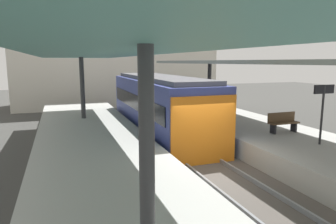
# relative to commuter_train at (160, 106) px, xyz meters

# --- Properties ---
(ground_plane) EXTENTS (80.00, 80.00, 0.00)m
(ground_plane) POSITION_rel_commuter_train_xyz_m (0.00, -5.99, -1.73)
(ground_plane) COLOR #383835
(platform_left) EXTENTS (4.40, 28.00, 1.00)m
(platform_left) POSITION_rel_commuter_train_xyz_m (-3.80, -5.99, -1.23)
(platform_left) COLOR #9E9E99
(platform_left) RESTS_ON ground_plane
(platform_right) EXTENTS (4.40, 28.00, 1.00)m
(platform_right) POSITION_rel_commuter_train_xyz_m (3.80, -5.99, -1.23)
(platform_right) COLOR #9E9E99
(platform_right) RESTS_ON ground_plane
(track_ballast) EXTENTS (3.20, 28.00, 0.20)m
(track_ballast) POSITION_rel_commuter_train_xyz_m (0.00, -5.99, -1.63)
(track_ballast) COLOR #4C4742
(track_ballast) RESTS_ON ground_plane
(rail_near_side) EXTENTS (0.08, 28.00, 0.14)m
(rail_near_side) POSITION_rel_commuter_train_xyz_m (-0.72, -5.99, -1.46)
(rail_near_side) COLOR slate
(rail_near_side) RESTS_ON track_ballast
(rail_far_side) EXTENTS (0.08, 28.00, 0.14)m
(rail_far_side) POSITION_rel_commuter_train_xyz_m (0.72, -5.99, -1.46)
(rail_far_side) COLOR slate
(rail_far_side) RESTS_ON track_ballast
(commuter_train) EXTENTS (2.78, 10.53, 3.10)m
(commuter_train) POSITION_rel_commuter_train_xyz_m (0.00, 0.00, 0.00)
(commuter_train) COLOR #38428C
(commuter_train) RESTS_ON track_ballast
(canopy_left) EXTENTS (4.18, 21.00, 3.44)m
(canopy_left) POSITION_rel_commuter_train_xyz_m (-3.80, -4.59, 2.58)
(canopy_left) COLOR #333335
(canopy_left) RESTS_ON platform_left
(canopy_right) EXTENTS (4.18, 21.00, 3.10)m
(canopy_right) POSITION_rel_commuter_train_xyz_m (3.80, -4.59, 2.25)
(canopy_right) COLOR #333335
(canopy_right) RESTS_ON platform_right
(platform_bench) EXTENTS (1.40, 0.41, 0.86)m
(platform_bench) POSITION_rel_commuter_train_xyz_m (4.06, -4.68, -0.26)
(platform_bench) COLOR black
(platform_bench) RESTS_ON platform_right
(platform_sign) EXTENTS (0.90, 0.08, 2.21)m
(platform_sign) POSITION_rel_commuter_train_xyz_m (4.02, -6.74, 0.90)
(platform_sign) COLOR #262628
(platform_sign) RESTS_ON platform_right
(passenger_near_bench) EXTENTS (0.36, 0.36, 1.74)m
(passenger_near_bench) POSITION_rel_commuter_train_xyz_m (2.56, -1.93, 0.18)
(passenger_near_bench) COLOR #232328
(passenger_near_bench) RESTS_ON platform_right
(station_building_backdrop) EXTENTS (18.00, 6.00, 11.00)m
(station_building_backdrop) POSITION_rel_commuter_train_xyz_m (0.35, 14.01, 3.77)
(station_building_backdrop) COLOR beige
(station_building_backdrop) RESTS_ON ground_plane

